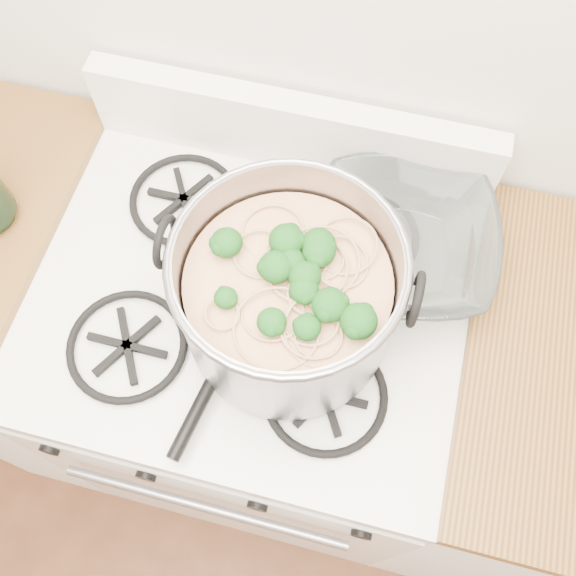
# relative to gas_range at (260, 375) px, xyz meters

# --- Properties ---
(gas_range) EXTENTS (0.76, 0.66, 0.92)m
(gas_range) POSITION_rel_gas_range_xyz_m (0.00, 0.00, 0.00)
(gas_range) COLOR white
(gas_range) RESTS_ON ground
(counter_left) EXTENTS (0.25, 0.65, 0.92)m
(counter_left) POSITION_rel_gas_range_xyz_m (-0.51, 0.00, 0.02)
(counter_left) COLOR silver
(counter_left) RESTS_ON ground
(stock_pot) EXTENTS (0.38, 0.35, 0.23)m
(stock_pot) POSITION_rel_gas_range_xyz_m (0.08, -0.04, 0.59)
(stock_pot) COLOR gray
(stock_pot) RESTS_ON gas_range
(spatula) EXTENTS (0.34, 0.35, 0.02)m
(spatula) POSITION_rel_gas_range_xyz_m (0.01, -0.06, 0.50)
(spatula) COLOR black
(spatula) RESTS_ON gas_range
(glass_bowl) EXTENTS (0.14, 0.14, 0.03)m
(glass_bowl) POSITION_rel_gas_range_xyz_m (0.24, 0.13, 0.50)
(glass_bowl) COLOR white
(glass_bowl) RESTS_ON gas_range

